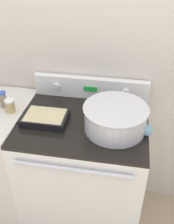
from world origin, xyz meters
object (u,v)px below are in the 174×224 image
ladle (147,128)px  spice_jar_blue_cap (3,99)px  spice_jar_white_cap (10,106)px  mixing_bowl (115,117)px  casserole_dish (45,117)px

ladle → spice_jar_blue_cap: bearing=173.8°
spice_jar_white_cap → mixing_bowl: bearing=-4.3°
mixing_bowl → ladle: bearing=-0.9°
casserole_dish → spice_jar_blue_cap: size_ratio=2.47×
ladle → spice_jar_white_cap: 0.85m
spice_jar_blue_cap → casserole_dish: bearing=-16.6°
mixing_bowl → ladle: (0.18, -0.00, -0.06)m
casserole_dish → spice_jar_white_cap: (-0.24, 0.05, 0.03)m
ladle → spice_jar_white_cap: spice_jar_white_cap is taller
spice_jar_blue_cap → ladle: bearing=-6.2°
mixing_bowl → spice_jar_blue_cap: (-0.73, 0.10, -0.02)m
casserole_dish → ladle: ladle is taller
spice_jar_white_cap → spice_jar_blue_cap: 0.08m
ladle → spice_jar_blue_cap: size_ratio=2.90×
spice_jar_white_cap → ladle: bearing=-3.6°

